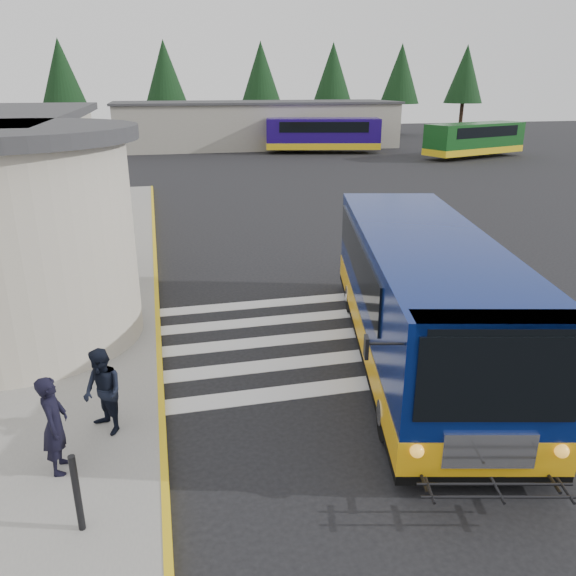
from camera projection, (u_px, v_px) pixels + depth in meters
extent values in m
plane|color=black|center=(320.00, 323.00, 14.41)|extent=(140.00, 140.00, 0.00)
cube|color=yellow|center=(156.00, 281.00, 17.17)|extent=(0.12, 34.00, 0.16)
cylinder|color=beige|center=(15.00, 244.00, 12.54)|extent=(5.20, 5.20, 4.50)
cube|color=black|center=(71.00, 241.00, 17.16)|extent=(0.08, 1.20, 2.20)
cube|color=#38383A|center=(82.00, 198.00, 16.81)|extent=(1.20, 1.80, 0.12)
cube|color=silver|center=(340.00, 386.00, 11.38)|extent=(8.00, 0.55, 0.01)
cube|color=silver|center=(323.00, 360.00, 12.47)|extent=(8.00, 0.55, 0.01)
cube|color=silver|center=(309.00, 337.00, 13.57)|extent=(8.00, 0.55, 0.01)
cube|color=silver|center=(297.00, 318.00, 14.67)|extent=(8.00, 0.55, 0.01)
cube|color=silver|center=(287.00, 302.00, 15.77)|extent=(8.00, 0.55, 0.01)
cube|color=gray|center=(257.00, 126.00, 53.41)|extent=(26.00, 8.00, 4.00)
cube|color=#38383A|center=(256.00, 102.00, 52.69)|extent=(26.40, 8.40, 0.20)
cylinder|color=black|center=(68.00, 125.00, 56.91)|extent=(0.44, 0.44, 3.60)
cone|color=black|center=(61.00, 72.00, 55.19)|extent=(4.40, 4.40, 6.40)
cylinder|color=black|center=(168.00, 124.00, 59.07)|extent=(0.44, 0.44, 3.60)
cone|color=black|center=(165.00, 73.00, 57.35)|extent=(4.40, 4.40, 6.40)
cylinder|color=black|center=(262.00, 122.00, 61.23)|extent=(0.44, 0.44, 3.60)
cone|color=black|center=(261.00, 73.00, 59.51)|extent=(4.40, 4.40, 6.40)
cylinder|color=black|center=(332.00, 121.00, 62.95)|extent=(0.44, 0.44, 3.60)
cone|color=black|center=(333.00, 73.00, 61.23)|extent=(4.40, 4.40, 6.40)
cylinder|color=black|center=(398.00, 120.00, 64.68)|extent=(0.44, 0.44, 3.60)
cone|color=black|center=(401.00, 74.00, 62.96)|extent=(4.40, 4.40, 6.40)
cylinder|color=black|center=(461.00, 119.00, 66.40)|extent=(0.44, 0.44, 3.60)
cone|color=black|center=(465.00, 74.00, 64.69)|extent=(4.40, 4.40, 6.40)
cube|color=#07185B|center=(421.00, 289.00, 12.09)|extent=(4.64, 9.60, 2.42)
cube|color=#F3AA10|center=(417.00, 328.00, 12.40)|extent=(4.67, 9.64, 0.58)
cube|color=black|center=(416.00, 342.00, 12.52)|extent=(4.66, 9.62, 0.23)
cube|color=black|center=(499.00, 380.00, 7.59)|extent=(2.22, 0.58, 1.29)
cube|color=silver|center=(489.00, 451.00, 7.97)|extent=(1.32, 0.37, 0.57)
cube|color=black|center=(357.00, 256.00, 12.69)|extent=(1.60, 6.62, 0.93)
cube|color=black|center=(472.00, 256.00, 12.69)|extent=(1.60, 6.62, 0.93)
cylinder|color=black|center=(389.00, 413.00, 9.58)|extent=(0.53, 1.03, 0.99)
cylinder|color=black|center=(522.00, 413.00, 9.57)|extent=(0.53, 1.03, 0.99)
cylinder|color=black|center=(353.00, 294.00, 14.99)|extent=(0.53, 1.03, 0.99)
cylinder|color=black|center=(438.00, 294.00, 14.98)|extent=(0.53, 1.03, 0.99)
cube|color=black|center=(366.00, 347.00, 7.61)|extent=(0.09, 0.19, 0.31)
imported|color=black|center=(55.00, 424.00, 8.44)|extent=(0.41, 0.60, 1.61)
imported|color=black|center=(103.00, 392.00, 9.41)|extent=(0.89, 0.94, 1.53)
cylinder|color=black|center=(77.00, 493.00, 7.35)|extent=(0.10, 0.10, 1.16)
cube|color=#1B0860|center=(323.00, 133.00, 48.96)|extent=(10.15, 4.72, 2.50)
cube|color=yellow|center=(323.00, 145.00, 49.31)|extent=(10.18, 4.76, 0.54)
cube|color=black|center=(323.00, 126.00, 48.76)|extent=(8.03, 4.32, 0.87)
cube|color=#124617|center=(475.00, 138.00, 45.88)|extent=(9.52, 5.36, 2.35)
cube|color=yellow|center=(474.00, 150.00, 46.21)|extent=(9.56, 5.40, 0.51)
cube|color=black|center=(476.00, 131.00, 45.69)|extent=(7.60, 4.76, 0.82)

